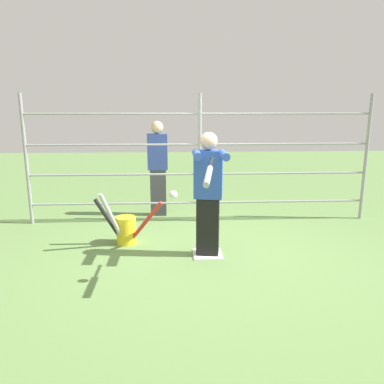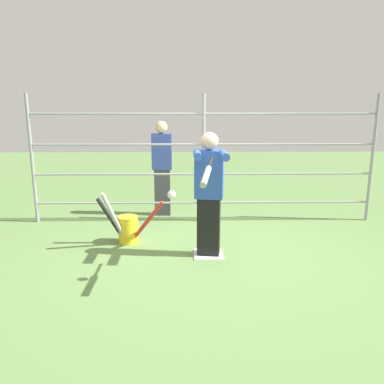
{
  "view_description": "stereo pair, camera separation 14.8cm",
  "coord_description": "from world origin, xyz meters",
  "px_view_note": "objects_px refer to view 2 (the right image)",
  "views": [
    {
      "loc": [
        0.47,
        4.9,
        2.04
      ],
      "look_at": [
        0.24,
        0.34,
        0.99
      ],
      "focal_mm": 35.0,
      "sensor_mm": 36.0,
      "label": 1
    },
    {
      "loc": [
        0.32,
        4.91,
        2.04
      ],
      "look_at": [
        0.24,
        0.34,
        0.99
      ],
      "focal_mm": 35.0,
      "sensor_mm": 36.0,
      "label": 2
    }
  ],
  "objects_px": {
    "batter": "(209,191)",
    "bystander_behind_fence": "(162,167)",
    "baseball_bat_swinging": "(207,174)",
    "softball_in_flight": "(172,195)",
    "bat_bucket": "(128,228)"
  },
  "relations": [
    {
      "from": "batter",
      "to": "baseball_bat_swinging",
      "type": "bearing_deg",
      "value": 84.65
    },
    {
      "from": "bystander_behind_fence",
      "to": "baseball_bat_swinging",
      "type": "bearing_deg",
      "value": 102.57
    },
    {
      "from": "batter",
      "to": "baseball_bat_swinging",
      "type": "distance_m",
      "value": 1.03
    },
    {
      "from": "bat_bucket",
      "to": "bystander_behind_fence",
      "type": "bearing_deg",
      "value": -105.96
    },
    {
      "from": "baseball_bat_swinging",
      "to": "softball_in_flight",
      "type": "distance_m",
      "value": 0.48
    },
    {
      "from": "baseball_bat_swinging",
      "to": "bat_bucket",
      "type": "distance_m",
      "value": 2.12
    },
    {
      "from": "bat_bucket",
      "to": "bystander_behind_fence",
      "type": "height_order",
      "value": "bystander_behind_fence"
    },
    {
      "from": "softball_in_flight",
      "to": "bystander_behind_fence",
      "type": "xyz_separation_m",
      "value": [
        0.28,
        -2.87,
        -0.15
      ]
    },
    {
      "from": "baseball_bat_swinging",
      "to": "bat_bucket",
      "type": "xyz_separation_m",
      "value": [
        1.11,
        -1.45,
        -1.08
      ]
    },
    {
      "from": "batter",
      "to": "bystander_behind_fence",
      "type": "bearing_deg",
      "value": -69.71
    },
    {
      "from": "bystander_behind_fence",
      "to": "bat_bucket",
      "type": "bearing_deg",
      "value": 74.04
    },
    {
      "from": "softball_in_flight",
      "to": "bat_bucket",
      "type": "relative_size",
      "value": 0.09
    },
    {
      "from": "bat_bucket",
      "to": "batter",
      "type": "bearing_deg",
      "value": 157.1
    },
    {
      "from": "bat_bucket",
      "to": "bystander_behind_fence",
      "type": "relative_size",
      "value": 0.58
    },
    {
      "from": "baseball_bat_swinging",
      "to": "softball_in_flight",
      "type": "bearing_deg",
      "value": -16.8
    }
  ]
}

